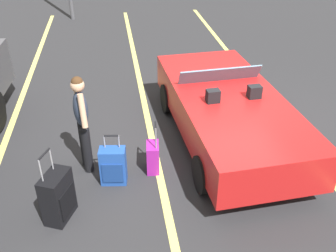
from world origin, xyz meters
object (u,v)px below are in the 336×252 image
suitcase_medium_bright (113,166)px  suitcase_small_carryon (153,157)px  suitcase_large_black (58,197)px  traveler_person (82,119)px  convertible_car (224,106)px

suitcase_medium_bright → suitcase_small_carryon: bearing=116.0°
suitcase_large_black → traveler_person: size_ratio=0.66×
convertible_car → suitcase_large_black: 3.36m
convertible_car → suitcase_small_carryon: (-0.91, 1.42, -0.33)m
suitcase_large_black → traveler_person: bearing=96.3°
suitcase_medium_bright → traveler_person: (0.45, 0.42, 0.62)m
suitcase_large_black → suitcase_small_carryon: 1.67m
suitcase_medium_bright → suitcase_large_black: bearing=-41.8°
suitcase_small_carryon → suitcase_medium_bright: bearing=23.9°
suitcase_medium_bright → suitcase_small_carryon: 0.68m
suitcase_small_carryon → suitcase_large_black: bearing=37.2°
convertible_car → suitcase_medium_bright: 2.37m
convertible_car → suitcase_small_carryon: size_ratio=4.78×
suitcase_large_black → suitcase_medium_bright: size_ratio=1.29×
convertible_car → suitcase_medium_bright: size_ratio=5.02×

